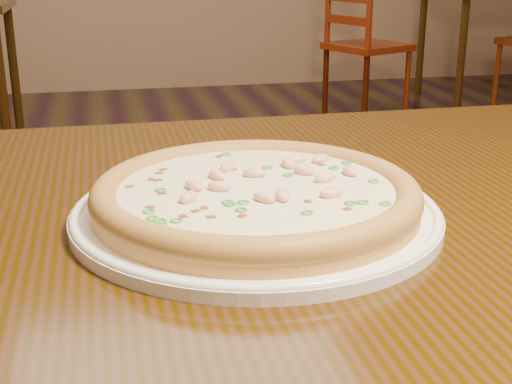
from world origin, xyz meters
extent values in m
cube|color=black|center=(-0.08, -0.21, 0.73)|extent=(1.20, 0.80, 0.04)
cylinder|color=white|center=(-0.20, -0.26, 0.76)|extent=(0.37, 0.37, 0.01)
torus|color=white|center=(-0.20, -0.26, 0.76)|extent=(0.37, 0.37, 0.01)
cylinder|color=gold|center=(-0.20, -0.26, 0.77)|extent=(0.32, 0.32, 0.02)
torus|color=#B88437|center=(-0.20, -0.26, 0.78)|extent=(0.33, 0.33, 0.03)
cylinder|color=beige|center=(-0.20, -0.26, 0.78)|extent=(0.28, 0.28, 0.00)
ellipsoid|color=#F2B29E|center=(-0.14, -0.30, 0.79)|extent=(0.03, 0.02, 0.01)
ellipsoid|color=#F2B29E|center=(-0.11, -0.18, 0.79)|extent=(0.03, 0.03, 0.01)
ellipsoid|color=#F2B29E|center=(-0.10, -0.24, 0.79)|extent=(0.02, 0.03, 0.01)
ellipsoid|color=#F2B29E|center=(-0.18, -0.30, 0.79)|extent=(0.02, 0.02, 0.01)
ellipsoid|color=#F2B29E|center=(-0.23, -0.22, 0.79)|extent=(0.02, 0.03, 0.01)
ellipsoid|color=#F2B29E|center=(-0.22, -0.19, 0.79)|extent=(0.03, 0.03, 0.01)
ellipsoid|color=#F2B29E|center=(-0.14, -0.18, 0.79)|extent=(0.03, 0.02, 0.01)
ellipsoid|color=#F2B29E|center=(-0.13, -0.25, 0.79)|extent=(0.03, 0.02, 0.01)
ellipsoid|color=#F2B29E|center=(-0.15, -0.19, 0.79)|extent=(0.01, 0.02, 0.01)
ellipsoid|color=#F2B29E|center=(-0.14, -0.22, 0.79)|extent=(0.03, 0.03, 0.01)
ellipsoid|color=#F2B29E|center=(-0.27, -0.28, 0.79)|extent=(0.03, 0.03, 0.01)
ellipsoid|color=#F2B29E|center=(-0.24, -0.26, 0.79)|extent=(0.03, 0.03, 0.01)
ellipsoid|color=#F2B29E|center=(-0.20, -0.30, 0.79)|extent=(0.03, 0.03, 0.01)
ellipsoid|color=#F2B29E|center=(-0.19, -0.22, 0.79)|extent=(0.03, 0.02, 0.01)
ellipsoid|color=#F2B29E|center=(-0.26, -0.25, 0.79)|extent=(0.02, 0.03, 0.01)
cube|color=maroon|center=(-0.32, -0.23, 0.78)|extent=(0.01, 0.01, 0.00)
cube|color=maroon|center=(-0.27, -0.31, 0.78)|extent=(0.01, 0.01, 0.00)
cube|color=maroon|center=(-0.26, -0.33, 0.78)|extent=(0.01, 0.01, 0.00)
cube|color=maroon|center=(-0.21, -0.19, 0.78)|extent=(0.01, 0.01, 0.00)
cube|color=maroon|center=(-0.13, -0.34, 0.78)|extent=(0.01, 0.01, 0.00)
cube|color=maroon|center=(-0.29, -0.19, 0.78)|extent=(0.01, 0.01, 0.00)
cube|color=maroon|center=(-0.14, -0.22, 0.78)|extent=(0.01, 0.01, 0.00)
cube|color=maroon|center=(-0.23, -0.33, 0.78)|extent=(0.01, 0.01, 0.00)
cube|color=maroon|center=(-0.19, -0.22, 0.78)|extent=(0.01, 0.01, 0.00)
cube|color=maroon|center=(-0.29, -0.26, 0.78)|extent=(0.01, 0.01, 0.00)
cube|color=maroon|center=(-0.28, -0.32, 0.78)|extent=(0.01, 0.01, 0.00)
cube|color=maroon|center=(-0.14, -0.29, 0.78)|extent=(0.01, 0.01, 0.00)
cube|color=maroon|center=(-0.29, -0.21, 0.78)|extent=(0.01, 0.01, 0.00)
cube|color=maroon|center=(-0.26, -0.30, 0.78)|extent=(0.01, 0.01, 0.00)
cube|color=maroon|center=(-0.30, -0.21, 0.78)|extent=(0.01, 0.01, 0.00)
cube|color=maroon|center=(-0.11, -0.20, 0.78)|extent=(0.01, 0.01, 0.00)
cube|color=maroon|center=(-0.31, -0.29, 0.78)|extent=(0.01, 0.01, 0.00)
cube|color=maroon|center=(-0.26, -0.24, 0.78)|extent=(0.01, 0.01, 0.00)
cube|color=maroon|center=(-0.22, -0.14, 0.78)|extent=(0.01, 0.01, 0.00)
cube|color=maroon|center=(-0.29, -0.18, 0.78)|extent=(0.01, 0.01, 0.00)
cube|color=maroon|center=(-0.13, -0.17, 0.78)|extent=(0.01, 0.01, 0.00)
cube|color=maroon|center=(-0.16, -0.31, 0.78)|extent=(0.01, 0.01, 0.00)
torus|color=green|center=(-0.16, -0.23, 0.79)|extent=(0.02, 0.02, 0.00)
torus|color=green|center=(-0.22, -0.30, 0.79)|extent=(0.02, 0.02, 0.00)
torus|color=green|center=(-0.23, -0.32, 0.79)|extent=(0.02, 0.02, 0.00)
torus|color=green|center=(-0.13, -0.32, 0.79)|extent=(0.02, 0.02, 0.00)
torus|color=green|center=(-0.21, -0.13, 0.79)|extent=(0.02, 0.02, 0.00)
torus|color=green|center=(-0.11, -0.32, 0.79)|extent=(0.01, 0.01, 0.00)
torus|color=green|center=(-0.08, -0.26, 0.79)|extent=(0.01, 0.01, 0.00)
torus|color=green|center=(-0.29, -0.33, 0.79)|extent=(0.01, 0.01, 0.00)
torus|color=green|center=(-0.24, -0.30, 0.79)|extent=(0.01, 0.01, 0.00)
torus|color=green|center=(-0.11, -0.21, 0.79)|extent=(0.01, 0.01, 0.00)
torus|color=green|center=(-0.12, -0.24, 0.79)|extent=(0.01, 0.01, 0.00)
torus|color=green|center=(-0.17, -0.34, 0.79)|extent=(0.02, 0.02, 0.00)
torus|color=green|center=(-0.09, -0.20, 0.79)|extent=(0.02, 0.02, 0.00)
torus|color=green|center=(-0.29, -0.25, 0.79)|extent=(0.02, 0.02, 0.00)
torus|color=green|center=(-0.24, -0.29, 0.79)|extent=(0.02, 0.02, 0.00)
torus|color=green|center=(-0.31, -0.30, 0.79)|extent=(0.01, 0.01, 0.00)
torus|color=green|center=(-0.30, -0.33, 0.79)|extent=(0.02, 0.02, 0.00)
torus|color=green|center=(-0.17, -0.20, 0.79)|extent=(0.02, 0.02, 0.00)
torus|color=green|center=(-0.30, -0.34, 0.79)|extent=(0.01, 0.01, 0.00)
torus|color=green|center=(-0.09, -0.33, 0.79)|extent=(0.01, 0.01, 0.00)
torus|color=green|center=(-0.31, -0.32, 0.79)|extent=(0.02, 0.02, 0.00)
cylinder|color=black|center=(-0.82, 2.78, 0.35)|extent=(0.05, 0.05, 0.71)
cylinder|color=black|center=(-0.82, 3.38, 0.35)|extent=(0.05, 0.05, 0.71)
cylinder|color=black|center=(1.92, 3.27, 0.35)|extent=(0.05, 0.05, 0.71)
cylinder|color=black|center=(1.92, 3.87, 0.35)|extent=(0.05, 0.05, 0.71)
cube|color=#651707|center=(1.29, 3.30, 0.43)|extent=(0.55, 0.55, 0.04)
cylinder|color=#651707|center=(1.53, 3.21, 0.21)|extent=(0.04, 0.04, 0.41)
cylinder|color=#651707|center=(1.39, 3.54, 0.21)|extent=(0.04, 0.04, 0.41)
cylinder|color=#651707|center=(1.20, 3.07, 0.21)|extent=(0.04, 0.04, 0.41)
cylinder|color=#651707|center=(1.06, 3.40, 0.21)|extent=(0.04, 0.04, 0.41)
cylinder|color=#651707|center=(1.20, 3.07, 0.47)|extent=(0.04, 0.04, 0.95)
cylinder|color=#651707|center=(1.06, 3.40, 0.47)|extent=(0.04, 0.04, 0.95)
cube|color=#651707|center=(1.13, 3.23, 0.60)|extent=(0.17, 0.34, 0.05)
cylinder|color=#651707|center=(2.25, 3.39, 0.21)|extent=(0.04, 0.04, 0.41)
camera|label=1|loc=(-0.34, -0.91, 1.01)|focal=50.00mm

